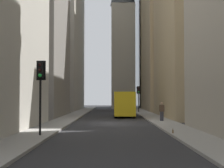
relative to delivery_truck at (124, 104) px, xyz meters
The scene contains 14 objects.
ground_plane 9.63m from the delivery_truck, behind, with size 135.00×135.00×0.00m, color #262628.
sidewalk_right 11.20m from the delivery_truck, 147.93° to the left, with size 90.00×2.20×0.14m, color gray.
sidewalk_left 10.01m from the delivery_truck, 161.78° to the right, with size 90.00×2.20×0.14m, color gray.
building_left_midfar 12.66m from the delivery_truck, 96.93° to the right, with size 15.15×10.00×20.16m.
building_left_far 26.04m from the delivery_truck, 24.75° to the right, with size 18.95×10.00×30.86m.
building_right_far 28.09m from the delivery_truck, 29.45° to the left, with size 19.23×10.50×30.75m.
building_right_midfar 14.80m from the delivery_truck, 88.38° to the left, with size 12.97×10.50×20.25m.
church_spire 34.26m from the delivery_truck, ahead, with size 5.18×5.18×33.23m.
delivery_truck is the anchor object (origin of this frame).
sedan_red 15.43m from the delivery_truck, ahead, with size 4.30×1.78×1.42m.
traffic_light_foreground 20.63m from the delivery_truck, 164.74° to the left, with size 0.43×0.52×4.17m.
traffic_light_midblock 11.30m from the delivery_truck, 13.03° to the right, with size 0.43×0.52×3.73m.
pedestrian 8.77m from the delivery_truck, 159.42° to the right, with size 0.26×0.44×1.68m.
discarded_bottle 18.92m from the delivery_truck, behind, with size 0.07×0.07×0.27m.
Camera 1 is at (-29.46, 0.04, 2.25)m, focal length 54.80 mm.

